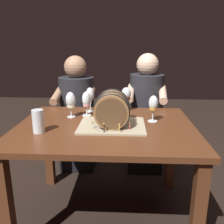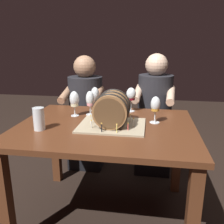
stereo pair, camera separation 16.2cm
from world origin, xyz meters
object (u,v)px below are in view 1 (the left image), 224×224
(wine_glass_red, at_px, (126,95))
(person_seated_left, at_px, (77,118))
(wine_glass_amber, at_px, (153,104))
(beer_pint, at_px, (38,122))
(wine_glass_empty, at_px, (90,95))
(dining_table, at_px, (105,140))
(person_seated_right, at_px, (146,119))
(barrel_cake, at_px, (112,111))
(wine_glass_white, at_px, (71,101))
(wine_glass_rose, at_px, (86,100))

(wine_glass_red, bearing_deg, person_seated_left, 141.76)
(wine_glass_amber, height_order, beer_pint, wine_glass_amber)
(wine_glass_amber, distance_m, wine_glass_empty, 0.54)
(dining_table, bearing_deg, beer_pint, -158.28)
(person_seated_left, bearing_deg, wine_glass_amber, -43.94)
(dining_table, bearing_deg, person_seated_left, 114.55)
(beer_pint, relative_size, person_seated_right, 0.13)
(barrel_cake, height_order, wine_glass_amber, barrel_cake)
(beer_pint, xyz_separation_m, person_seated_right, (0.75, 0.91, -0.25))
(dining_table, bearing_deg, barrel_cake, -23.94)
(wine_glass_empty, xyz_separation_m, person_seated_right, (0.49, 0.42, -0.32))
(wine_glass_white, relative_size, beer_pint, 1.32)
(dining_table, height_order, wine_glass_empty, wine_glass_empty)
(wine_glass_red, bearing_deg, wine_glass_rose, -153.34)
(wine_glass_empty, relative_size, wine_glass_rose, 1.05)
(wine_glass_amber, xyz_separation_m, person_seated_left, (-0.68, 0.65, -0.32))
(wine_glass_empty, height_order, wine_glass_rose, wine_glass_empty)
(wine_glass_white, relative_size, person_seated_right, 0.16)
(wine_glass_rose, bearing_deg, wine_glass_amber, -13.27)
(person_seated_left, bearing_deg, dining_table, -65.45)
(barrel_cake, distance_m, wine_glass_amber, 0.31)
(dining_table, distance_m, person_seated_left, 0.83)
(wine_glass_empty, bearing_deg, wine_glass_red, 7.11)
(wine_glass_rose, bearing_deg, wine_glass_red, 26.66)
(barrel_cake, bearing_deg, person_seated_left, 116.84)
(wine_glass_amber, bearing_deg, person_seated_right, 89.21)
(wine_glass_white, bearing_deg, dining_table, -32.22)
(beer_pint, bearing_deg, dining_table, 21.72)
(barrel_cake, xyz_separation_m, wine_glass_amber, (0.29, 0.12, 0.02))
(wine_glass_empty, bearing_deg, barrel_cake, -60.97)
(wine_glass_empty, distance_m, beer_pint, 0.56)
(wine_glass_white, height_order, wine_glass_empty, wine_glass_empty)
(wine_glass_amber, distance_m, beer_pint, 0.79)
(wine_glass_amber, height_order, person_seated_left, person_seated_left)
(wine_glass_red, xyz_separation_m, wine_glass_white, (-0.42, -0.20, -0.01))
(wine_glass_red, distance_m, person_seated_right, 0.54)
(person_seated_left, xyz_separation_m, person_seated_right, (0.69, -0.00, 0.00))
(beer_pint, height_order, person_seated_right, person_seated_right)
(barrel_cake, bearing_deg, dining_table, 156.06)
(person_seated_left, bearing_deg, wine_glass_empty, -65.06)
(wine_glass_empty, distance_m, person_seated_left, 0.57)
(wine_glass_red, height_order, person_seated_left, person_seated_left)
(person_seated_left, distance_m, person_seated_right, 0.69)
(wine_glass_empty, xyz_separation_m, beer_pint, (-0.26, -0.49, -0.07))
(wine_glass_red, relative_size, wine_glass_empty, 0.99)
(wine_glass_amber, distance_m, person_seated_left, 0.99)
(wine_glass_red, height_order, beer_pint, wine_glass_red)
(dining_table, bearing_deg, person_seated_right, 65.47)
(dining_table, relative_size, beer_pint, 8.25)
(barrel_cake, xyz_separation_m, wine_glass_red, (0.10, 0.39, 0.03))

